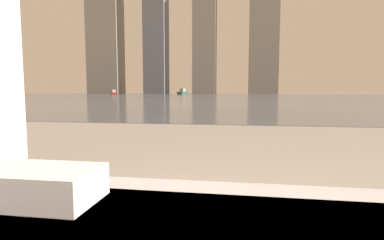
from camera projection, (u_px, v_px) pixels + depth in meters
The scene contains 7 objects.
towel_stack at pixel (36, 185), 0.71m from camera, with size 0.29×0.17×0.08m.
harbor_water at pixel (238, 95), 60.93m from camera, with size 180.00×110.00×0.01m.
harbor_boat_2 at pixel (183, 92), 83.48m from camera, with size 2.39×4.56×1.63m.
harbor_boat_3 at pixel (114, 93), 73.80m from camera, with size 2.56×3.46×1.24m.
skyline_tower_1 at pixel (156, 15), 118.22m from camera, with size 8.50×8.85×61.90m.
skyline_tower_2 at pixel (205, 44), 116.28m from camera, with size 8.74×7.99×38.44m.
skyline_tower_3 at pixel (264, 5), 111.48m from camera, with size 10.67×7.83×65.77m.
Camera 1 is at (0.32, 0.14, 0.77)m, focal length 28.00 mm.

